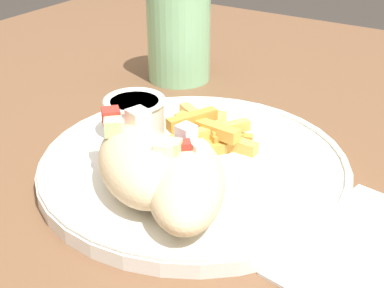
# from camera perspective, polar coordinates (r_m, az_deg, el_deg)

# --- Properties ---
(table) EXTENTS (1.18, 1.18, 0.73)m
(table) POSITION_cam_1_polar(r_m,az_deg,el_deg) (0.57, -0.42, -9.65)
(table) COLOR brown
(table) RESTS_ON ground_plane
(napkin) EXTENTS (0.17, 0.11, 0.00)m
(napkin) POSITION_cam_1_polar(r_m,az_deg,el_deg) (0.45, 17.79, -10.43)
(napkin) COLOR white
(napkin) RESTS_ON table
(plate) EXTENTS (0.30, 0.30, 0.02)m
(plate) POSITION_cam_1_polar(r_m,az_deg,el_deg) (0.51, 0.00, -2.38)
(plate) COLOR white
(plate) RESTS_ON table
(pita_sandwich_near) EXTENTS (0.15, 0.12, 0.06)m
(pita_sandwich_near) POSITION_cam_1_polar(r_m,az_deg,el_deg) (0.44, -0.62, -3.91)
(pita_sandwich_near) COLOR beige
(pita_sandwich_near) RESTS_ON plate
(pita_sandwich_far) EXTENTS (0.13, 0.14, 0.06)m
(pita_sandwich_far) POSITION_cam_1_polar(r_m,az_deg,el_deg) (0.46, -5.63, -1.97)
(pita_sandwich_far) COLOR beige
(pita_sandwich_far) RESTS_ON plate
(fries_pile) EXTENTS (0.12, 0.11, 0.03)m
(fries_pile) POSITION_cam_1_polar(r_m,az_deg,el_deg) (0.55, 1.49, 1.26)
(fries_pile) COLOR gold
(fries_pile) RESTS_ON plate
(sauce_ramekin) EXTENTS (0.06, 0.06, 0.04)m
(sauce_ramekin) POSITION_cam_1_polar(r_m,az_deg,el_deg) (0.56, -6.09, 3.11)
(sauce_ramekin) COLOR white
(sauce_ramekin) RESTS_ON plate
(water_glass) EXTENTS (0.08, 0.08, 0.12)m
(water_glass) POSITION_cam_1_polar(r_m,az_deg,el_deg) (0.73, -1.42, 10.96)
(water_glass) COLOR #8CCC93
(water_glass) RESTS_ON table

